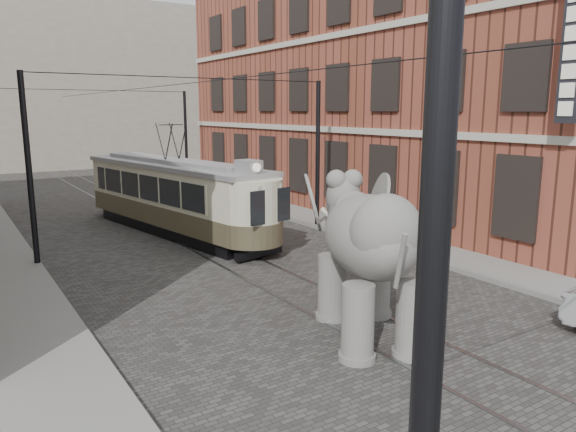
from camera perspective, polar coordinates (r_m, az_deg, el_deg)
ground at (r=15.12m, az=0.36°, el=-7.58°), size 120.00×120.00×0.00m
tram_rails at (r=15.12m, az=0.36°, el=-7.53°), size 1.54×80.00×0.02m
sidewalk_right at (r=18.92m, az=15.80°, el=-3.93°), size 2.00×60.00×0.15m
sidewalk_left at (r=12.97m, az=-24.98°, el=-11.54°), size 2.00×60.00×0.15m
brick_building at (r=28.23m, az=9.36°, el=13.29°), size 8.00×26.00×12.00m
distant_block at (r=52.63m, az=-24.82°, el=12.43°), size 28.00×10.00×14.00m
catenary at (r=18.72m, az=-8.58°, el=5.32°), size 11.00×30.20×6.00m
tram at (r=21.88m, az=-12.03°, el=3.82°), size 4.01×11.13×4.33m
elephant at (r=11.65m, az=8.59°, el=-4.56°), size 5.10×6.39×3.44m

